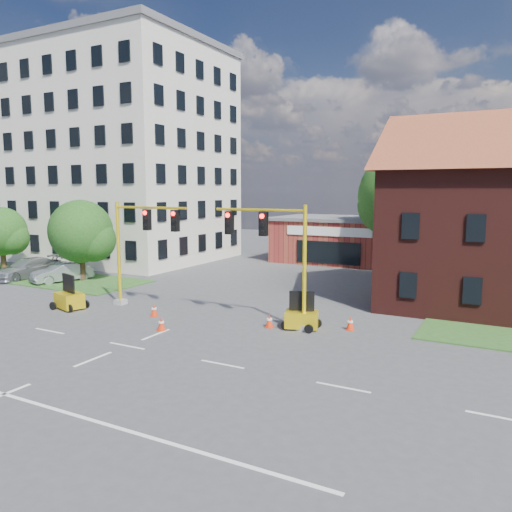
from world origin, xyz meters
name	(u,v)px	position (x,y,z in m)	size (l,w,h in m)	color
ground	(127,346)	(0.00, 0.00, 0.00)	(120.00, 120.00, 0.00)	#414144
grass_verge_nw	(25,275)	(-20.00, 10.00, 0.04)	(22.00, 6.00, 0.08)	#214C1C
lane_markings	(74,367)	(0.00, -3.00, 0.01)	(60.00, 36.00, 0.01)	white
office_block	(124,155)	(-20.00, 21.90, 10.31)	(18.40, 15.40, 20.60)	beige
brick_shop	(342,239)	(0.00, 29.98, 2.16)	(12.40, 8.40, 4.30)	maroon
tree_large	(412,200)	(6.91, 27.08, 6.05)	(8.49, 8.09, 10.36)	#392814
tree_nw_front	(84,234)	(-13.76, 10.58, 3.63)	(4.97, 4.73, 6.17)	#392814
tree_nw_rear	(4,233)	(-23.79, 11.08, 3.22)	(4.36, 4.16, 5.45)	#392814
signal_mast_west	(140,241)	(-4.36, 6.00, 3.92)	(5.30, 0.60, 6.20)	gray
signal_mast_east	(274,250)	(4.36, 6.00, 3.92)	(5.30, 0.60, 6.20)	gray
trailer_west	(69,299)	(-7.80, 3.72, 0.61)	(1.97, 1.59, 1.95)	yellow
trailer_east	(302,318)	(5.80, 6.21, 0.57)	(1.85, 1.49, 1.83)	yellow
cone_a	(161,324)	(-0.20, 2.67, 0.34)	(0.40, 0.40, 0.70)	red
cone_b	(154,310)	(-2.36, 4.73, 0.34)	(0.40, 0.40, 0.70)	red
cone_c	(269,321)	(4.26, 5.69, 0.34)	(0.40, 0.40, 0.70)	red
cone_d	(350,323)	(8.00, 7.16, 0.34)	(0.40, 0.40, 0.70)	red
pickup_white	(455,295)	(12.02, 14.27, 0.81)	(2.67, 5.80, 1.61)	silver
sedan_silver_front	(62,272)	(-15.09, 9.50, 0.73)	(1.55, 4.44, 1.46)	#96999D
sedan_silver_rear	(28,268)	(-18.70, 9.31, 0.79)	(2.22, 5.46, 1.59)	#96999D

